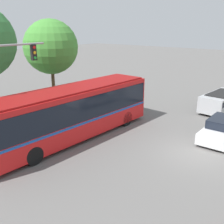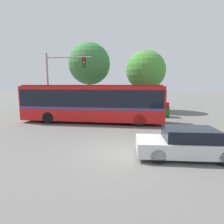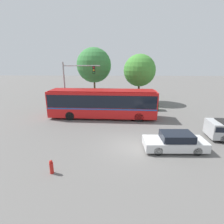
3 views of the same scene
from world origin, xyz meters
name	(u,v)px [view 2 (image 2 of 3)]	position (x,y,z in m)	size (l,w,h in m)	color
ground_plane	(120,151)	(0.00, 0.00, 0.00)	(140.00, 140.00, 0.00)	slate
city_bus	(92,101)	(-2.87, 6.98, 1.85)	(12.22, 3.08, 3.25)	red
sedan_foreground	(187,144)	(3.05, -0.44, 0.63)	(4.49, 1.86, 1.34)	silver
traffic_light_pole	(58,76)	(-6.52, 8.73, 4.07)	(4.48, 0.24, 6.27)	gray
flowering_hedge	(137,109)	(1.09, 10.47, 0.75)	(6.44, 1.14, 1.51)	#286028
street_tree_left	(89,64)	(-4.65, 14.01, 5.79)	(5.07, 5.07, 8.33)	brown
street_tree_centre	(146,71)	(2.23, 14.91, 5.01)	(4.87, 4.87, 7.45)	brown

